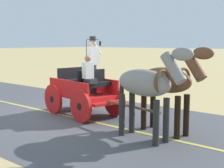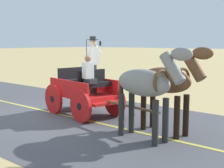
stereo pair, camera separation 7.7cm
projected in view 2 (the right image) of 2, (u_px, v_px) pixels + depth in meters
name	position (u px, v px, depth m)	size (l,w,h in m)	color
ground_plane	(60.00, 114.00, 10.02)	(200.00, 200.00, 0.00)	tan
road_surface	(60.00, 114.00, 10.01)	(6.47, 160.00, 0.01)	#4C4C51
road_centre_stripe	(60.00, 114.00, 10.01)	(0.12, 160.00, 0.00)	#DBCC4C
horse_drawn_carriage	(85.00, 90.00, 9.84)	(1.78, 4.51, 2.50)	red
horse_near_side	(168.00, 82.00, 7.74)	(0.80, 2.15, 2.21)	brown
horse_off_side	(147.00, 85.00, 7.24)	(0.76, 2.15, 2.21)	gray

